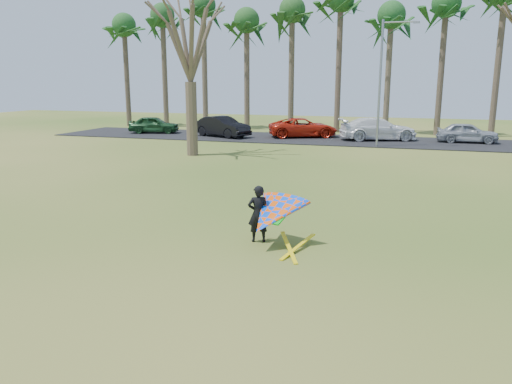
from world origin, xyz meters
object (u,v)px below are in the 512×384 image
(car_0, at_px, (154,125))
(car_4, at_px, (467,133))
(car_2, at_px, (303,128))
(car_3, at_px, (378,129))
(bare_tree_left, at_px, (189,32))
(car_1, at_px, (222,127))
(streetlight, at_px, (383,77))
(kite_flyer, at_px, (271,215))

(car_0, relative_size, car_4, 1.00)
(car_2, relative_size, car_3, 0.94)
(bare_tree_left, distance_m, car_1, 11.22)
(bare_tree_left, distance_m, car_0, 14.34)
(car_2, bearing_deg, car_3, -117.69)
(car_0, distance_m, car_3, 17.87)
(bare_tree_left, bearing_deg, car_2, 68.74)
(car_2, relative_size, car_4, 1.28)
(streetlight, relative_size, kite_flyer, 3.35)
(car_1, relative_size, kite_flyer, 1.96)
(streetlight, xyz_separation_m, car_1, (-11.92, 2.27, -3.63))
(car_0, distance_m, kite_flyer, 29.77)
(streetlight, bearing_deg, car_0, 170.30)
(bare_tree_left, xyz_separation_m, car_3, (9.79, 10.55, -6.06))
(car_2, xyz_separation_m, kite_flyer, (4.62, -25.24, 0.06))
(streetlight, relative_size, car_0, 1.98)
(streetlight, height_order, car_0, streetlight)
(bare_tree_left, bearing_deg, car_4, 34.59)
(car_1, height_order, kite_flyer, kite_flyer)
(car_1, height_order, car_4, car_1)
(car_3, xyz_separation_m, kite_flyer, (-0.95, -24.94, -0.02))
(bare_tree_left, xyz_separation_m, car_4, (15.81, 10.90, -6.17))
(car_1, distance_m, car_4, 17.65)
(car_4, bearing_deg, car_0, 91.13)
(car_1, relative_size, car_3, 0.85)
(car_0, xyz_separation_m, car_2, (12.30, 0.73, 0.03))
(streetlight, distance_m, car_4, 7.81)
(bare_tree_left, distance_m, car_4, 20.17)
(car_3, bearing_deg, kite_flyer, 158.55)
(streetlight, xyz_separation_m, car_2, (-5.94, 3.85, -3.69))
(car_0, bearing_deg, streetlight, -115.21)
(car_4, distance_m, kite_flyer, 26.23)
(car_0, xyz_separation_m, kite_flyer, (16.91, -24.50, 0.09))
(streetlight, bearing_deg, car_2, 147.03)
(car_4, relative_size, kite_flyer, 1.69)
(car_0, bearing_deg, car_2, -102.09)
(streetlight, relative_size, car_2, 1.55)
(kite_flyer, bearing_deg, bare_tree_left, 121.57)
(car_1, height_order, car_2, car_1)
(kite_flyer, bearing_deg, car_0, 124.62)
(car_3, bearing_deg, car_1, 77.10)
(car_2, xyz_separation_m, car_3, (5.57, -0.30, 0.08))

